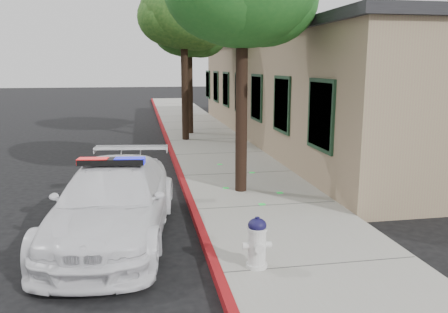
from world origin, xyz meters
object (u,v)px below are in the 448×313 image
Objects in this scene: fire_hydrant at (257,242)px; street_tree_mid at (184,16)px; police_car at (114,202)px; street_tree_far at (190,29)px; clapboard_building at (327,89)px.

street_tree_mid reaches higher than fire_hydrant.
police_car is 6.41× the size of fire_hydrant.
street_tree_far reaches higher than police_car.
clapboard_building is 3.52× the size of street_tree_far.
street_tree_far is (-5.48, 1.91, 2.48)m from clapboard_building.
police_car is at bearing -129.39° from clapboard_building.
clapboard_building is at bearing -19.18° from street_tree_far.
street_tree_mid is (-5.87, 0.20, 2.85)m from clapboard_building.
clapboard_building is 3.27× the size of street_tree_mid.
street_tree_mid is 1.08× the size of street_tree_far.
fire_hydrant is 14.41m from street_tree_far.
fire_hydrant is (2.15, -1.93, -0.15)m from police_car.
fire_hydrant is (-6.04, -11.90, -1.59)m from clapboard_building.
street_tree_mid is (0.17, 12.11, 4.44)m from fire_hydrant.
street_tree_mid is (2.32, 10.18, 4.28)m from police_car.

